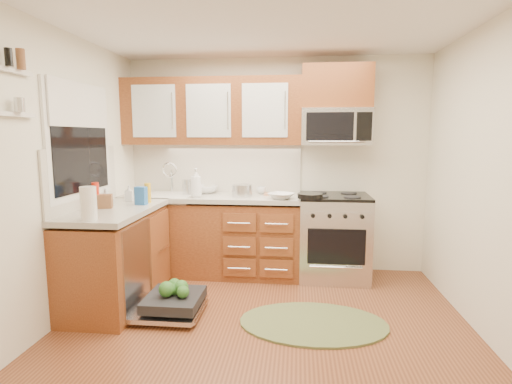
# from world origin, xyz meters

# --- Properties ---
(floor) EXTENTS (3.50, 3.50, 0.00)m
(floor) POSITION_xyz_m (0.00, 0.00, 0.00)
(floor) COLOR #5F2E1B
(floor) RESTS_ON ground
(ceiling) EXTENTS (3.50, 3.50, 0.00)m
(ceiling) POSITION_xyz_m (0.00, 0.00, 2.50)
(ceiling) COLOR white
(ceiling) RESTS_ON ground
(wall_back) EXTENTS (3.50, 0.04, 2.50)m
(wall_back) POSITION_xyz_m (0.00, 1.75, 1.25)
(wall_back) COLOR silver
(wall_back) RESTS_ON ground
(wall_front) EXTENTS (3.50, 0.04, 2.50)m
(wall_front) POSITION_xyz_m (0.00, -1.75, 1.25)
(wall_front) COLOR silver
(wall_front) RESTS_ON ground
(wall_left) EXTENTS (0.04, 3.50, 2.50)m
(wall_left) POSITION_xyz_m (-1.75, 0.00, 1.25)
(wall_left) COLOR silver
(wall_left) RESTS_ON ground
(wall_right) EXTENTS (0.04, 3.50, 2.50)m
(wall_right) POSITION_xyz_m (1.75, 0.00, 1.25)
(wall_right) COLOR silver
(wall_right) RESTS_ON ground
(base_cabinet_back) EXTENTS (2.05, 0.60, 0.85)m
(base_cabinet_back) POSITION_xyz_m (-0.73, 1.45, 0.42)
(base_cabinet_back) COLOR #5C2614
(base_cabinet_back) RESTS_ON ground
(base_cabinet_left) EXTENTS (0.60, 1.25, 0.85)m
(base_cabinet_left) POSITION_xyz_m (-1.45, 0.52, 0.42)
(base_cabinet_left) COLOR #5C2614
(base_cabinet_left) RESTS_ON ground
(countertop_back) EXTENTS (2.07, 0.64, 0.05)m
(countertop_back) POSITION_xyz_m (-0.72, 1.44, 0.90)
(countertop_back) COLOR #9E9A90
(countertop_back) RESTS_ON base_cabinet_back
(countertop_left) EXTENTS (0.64, 1.27, 0.05)m
(countertop_left) POSITION_xyz_m (-1.44, 0.53, 0.90)
(countertop_left) COLOR #9E9A90
(countertop_left) RESTS_ON base_cabinet_left
(backsplash_back) EXTENTS (2.05, 0.02, 0.57)m
(backsplash_back) POSITION_xyz_m (-0.73, 1.74, 1.21)
(backsplash_back) COLOR beige
(backsplash_back) RESTS_ON ground
(backsplash_left) EXTENTS (0.02, 1.25, 0.57)m
(backsplash_left) POSITION_xyz_m (-1.74, 0.52, 1.21)
(backsplash_left) COLOR beige
(backsplash_left) RESTS_ON ground
(upper_cabinets) EXTENTS (2.05, 0.35, 0.75)m
(upper_cabinets) POSITION_xyz_m (-0.73, 1.57, 1.88)
(upper_cabinets) COLOR #5C2614
(upper_cabinets) RESTS_ON ground
(cabinet_over_mw) EXTENTS (0.76, 0.35, 0.47)m
(cabinet_over_mw) POSITION_xyz_m (0.68, 1.57, 2.13)
(cabinet_over_mw) COLOR #5C2614
(cabinet_over_mw) RESTS_ON ground
(range) EXTENTS (0.76, 0.64, 0.95)m
(range) POSITION_xyz_m (0.68, 1.43, 0.47)
(range) COLOR silver
(range) RESTS_ON ground
(microwave) EXTENTS (0.76, 0.38, 0.40)m
(microwave) POSITION_xyz_m (0.68, 1.55, 1.70)
(microwave) COLOR silver
(microwave) RESTS_ON ground
(sink) EXTENTS (0.62, 0.50, 0.26)m
(sink) POSITION_xyz_m (-1.25, 1.42, 0.80)
(sink) COLOR white
(sink) RESTS_ON ground
(dishwasher) EXTENTS (0.70, 0.60, 0.20)m
(dishwasher) POSITION_xyz_m (-0.86, 0.30, 0.10)
(dishwasher) COLOR silver
(dishwasher) RESTS_ON ground
(window) EXTENTS (0.03, 1.05, 1.05)m
(window) POSITION_xyz_m (-1.74, 0.50, 1.55)
(window) COLOR white
(window) RESTS_ON ground
(window_blind) EXTENTS (0.02, 0.96, 0.40)m
(window_blind) POSITION_xyz_m (-1.71, 0.50, 1.88)
(window_blind) COLOR white
(window_blind) RESTS_ON ground
(shelf_upper) EXTENTS (0.04, 0.40, 0.03)m
(shelf_upper) POSITION_xyz_m (-1.72, -0.35, 2.05)
(shelf_upper) COLOR white
(shelf_upper) RESTS_ON ground
(shelf_lower) EXTENTS (0.04, 0.40, 0.03)m
(shelf_lower) POSITION_xyz_m (-1.72, -0.35, 1.75)
(shelf_lower) COLOR white
(shelf_lower) RESTS_ON ground
(rug) EXTENTS (1.48, 1.24, 0.02)m
(rug) POSITION_xyz_m (0.42, 0.25, 0.01)
(rug) COLOR olive
(rug) RESTS_ON ground
(skillet) EXTENTS (0.33, 0.33, 0.05)m
(skillet) POSITION_xyz_m (0.40, 1.18, 0.98)
(skillet) COLOR black
(skillet) RESTS_ON range
(stock_pot) EXTENTS (0.29, 0.29, 0.14)m
(stock_pot) POSITION_xyz_m (-0.35, 1.39, 0.99)
(stock_pot) COLOR silver
(stock_pot) RESTS_ON countertop_back
(cutting_board) EXTENTS (0.25, 0.17, 0.02)m
(cutting_board) POSITION_xyz_m (0.01, 1.54, 0.93)
(cutting_board) COLOR tan
(cutting_board) RESTS_ON countertop_back
(canister) EXTENTS (0.13, 0.13, 0.18)m
(canister) POSITION_xyz_m (-1.00, 1.44, 1.01)
(canister) COLOR silver
(canister) RESTS_ON countertop_back
(paper_towel_roll) EXTENTS (0.13, 0.13, 0.28)m
(paper_towel_roll) POSITION_xyz_m (-1.40, -0.02, 1.06)
(paper_towel_roll) COLOR white
(paper_towel_roll) RESTS_ON countertop_left
(mustard_bottle) EXTENTS (0.07, 0.07, 0.20)m
(mustard_bottle) POSITION_xyz_m (-1.25, 0.87, 1.03)
(mustard_bottle) COLOR gold
(mustard_bottle) RESTS_ON countertop_left
(red_bottle) EXTENTS (0.09, 0.09, 0.24)m
(red_bottle) POSITION_xyz_m (-1.62, 0.51, 1.05)
(red_bottle) COLOR red
(red_bottle) RESTS_ON countertop_left
(wooden_box) EXTENTS (0.15, 0.13, 0.13)m
(wooden_box) POSITION_xyz_m (-1.54, 0.53, 0.99)
(wooden_box) COLOR brown
(wooden_box) RESTS_ON countertop_left
(blue_carton) EXTENTS (0.12, 0.08, 0.18)m
(blue_carton) POSITION_xyz_m (-1.27, 0.74, 1.01)
(blue_carton) COLOR #255EAD
(blue_carton) RESTS_ON countertop_left
(bowl_a) EXTENTS (0.35, 0.35, 0.06)m
(bowl_a) POSITION_xyz_m (0.09, 1.25, 0.96)
(bowl_a) COLOR #999999
(bowl_a) RESTS_ON countertop_back
(bowl_b) EXTENTS (0.29, 0.29, 0.09)m
(bowl_b) POSITION_xyz_m (-0.82, 1.60, 0.97)
(bowl_b) COLOR #999999
(bowl_b) RESTS_ON countertop_back
(cup) EXTENTS (0.13, 0.13, 0.09)m
(cup) POSITION_xyz_m (-0.16, 1.61, 0.97)
(cup) COLOR #999999
(cup) RESTS_ON countertop_back
(soap_bottle_a) EXTENTS (0.13, 0.13, 0.32)m
(soap_bottle_a) POSITION_xyz_m (-0.85, 1.26, 1.09)
(soap_bottle_a) COLOR #999999
(soap_bottle_a) RESTS_ON countertop_back
(soap_bottle_b) EXTENTS (0.09, 0.09, 0.17)m
(soap_bottle_b) POSITION_xyz_m (-1.48, 0.95, 1.01)
(soap_bottle_b) COLOR #999999
(soap_bottle_b) RESTS_ON countertop_left
(soap_bottle_c) EXTENTS (0.16, 0.16, 0.16)m
(soap_bottle_c) POSITION_xyz_m (-1.61, 0.70, 1.01)
(soap_bottle_c) COLOR #999999
(soap_bottle_c) RESTS_ON countertop_left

